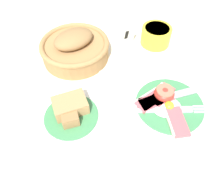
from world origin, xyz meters
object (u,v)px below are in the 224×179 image
Objects in this scene: sugar_cup at (156,35)px; breakfast_plate at (168,105)px; bread_basket at (75,48)px; number_card at (125,33)px; bread_plate at (71,114)px; teaspoon_by_saucer at (126,81)px.

breakfast_plate is at bearing -111.03° from sugar_cup.
bread_basket reaches higher than number_card.
breakfast_plate is 0.26m from sugar_cup.
bread_plate is 2.47× the size of number_card.
number_card reaches higher than teaspoon_by_saucer.
sugar_cup is 0.10m from number_card.
bread_plate is 0.23m from bread_basket.
bread_basket reaches higher than sugar_cup.
number_card is (-0.09, 0.04, 0.01)m from sugar_cup.
number_card is (0.17, 0.01, 0.00)m from bread_basket.
bread_basket is at bearing 175.03° from teaspoon_by_saucer.
breakfast_plate is 0.28m from number_card.
bread_plate is 0.88× the size of bread_basket.
number_card is (-0.00, 0.28, 0.03)m from breakfast_plate.
breakfast_plate is 0.13m from teaspoon_by_saucer.
sugar_cup is 0.21m from teaspoon_by_saucer.
sugar_cup reaches higher than teaspoon_by_saucer.
bread_plate is (-0.24, 0.05, 0.00)m from breakfast_plate.
number_card is 0.18m from teaspoon_by_saucer.
sugar_cup reaches higher than bread_plate.
bread_plate is 1.92× the size of sugar_cup.
sugar_cup is at bearing 68.97° from breakfast_plate.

